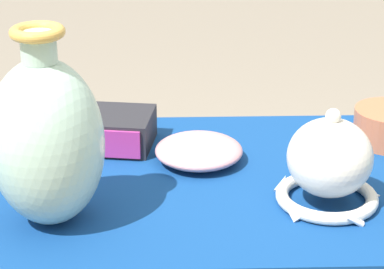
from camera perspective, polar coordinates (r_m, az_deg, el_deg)
name	(u,v)px	position (r m, az deg, el deg)	size (l,w,h in m)	color
display_table	(200,220)	(1.41, 0.65, -6.56)	(1.29, 0.60, 0.74)	olive
vase_tall_bulbous	(46,140)	(1.20, -11.03, -0.42)	(0.18, 0.18, 0.33)	#A8CCB7
vase_dome_bell	(329,165)	(1.28, 10.41, -2.32)	(0.18, 0.19, 0.18)	white
mosaic_tile_box	(110,130)	(1.51, -6.26, 0.35)	(0.19, 0.16, 0.07)	#232328
bowl_shallow_rose	(200,150)	(1.43, 0.63, -1.23)	(0.17, 0.17, 0.04)	#D19399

